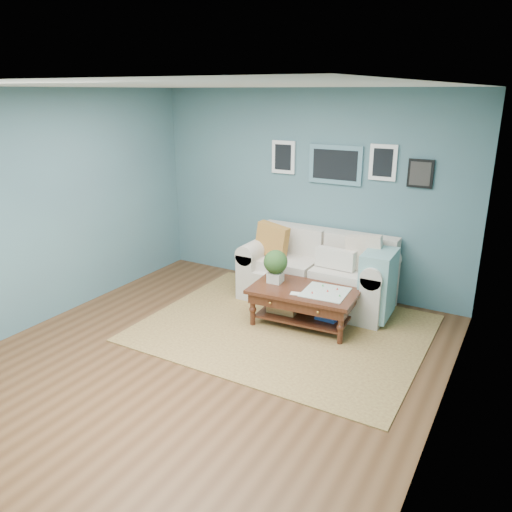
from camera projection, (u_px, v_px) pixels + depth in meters
The scene contains 4 objects.
room_shell at pixel (204, 234), 4.75m from camera, with size 5.00×5.02×2.70m.
area_rug at pixel (284, 328), 5.87m from camera, with size 3.17×2.53×0.01m, color brown.
loveseat at pixel (324, 273), 6.45m from camera, with size 1.98×0.90×1.02m.
coffee_table at pixel (299, 294), 5.87m from camera, with size 1.28×0.80×0.86m.
Camera 1 is at (2.71, -3.67, 2.66)m, focal length 35.00 mm.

